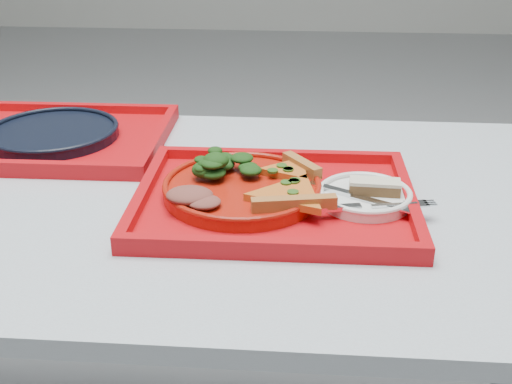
% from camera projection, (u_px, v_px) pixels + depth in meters
% --- Properties ---
extents(table, '(1.60, 0.80, 0.75)m').
position_uv_depth(table, '(188.00, 231.00, 1.13)').
color(table, '#A2AAB6').
rests_on(table, ground).
extents(tray_main, '(0.45, 0.35, 0.01)m').
position_uv_depth(tray_main, '(275.00, 202.00, 1.05)').
color(tray_main, '#B5090E').
rests_on(tray_main, table).
extents(tray_far, '(0.45, 0.35, 0.01)m').
position_uv_depth(tray_far, '(54.00, 140.00, 1.30)').
color(tray_far, '#B5090E').
rests_on(tray_far, table).
extents(dinner_plate, '(0.26, 0.26, 0.02)m').
position_uv_depth(dinner_plate, '(242.00, 190.00, 1.06)').
color(dinner_plate, '#A2170A').
rests_on(dinner_plate, tray_main).
extents(side_plate, '(0.15, 0.15, 0.01)m').
position_uv_depth(side_plate, '(365.00, 198.00, 1.04)').
color(side_plate, white).
rests_on(side_plate, tray_main).
extents(navy_plate, '(0.26, 0.26, 0.02)m').
position_uv_depth(navy_plate, '(53.00, 134.00, 1.30)').
color(navy_plate, black).
rests_on(navy_plate, tray_far).
extents(pizza_slice_a, '(0.15, 0.17, 0.02)m').
position_uv_depth(pizza_slice_a, '(290.00, 193.00, 1.00)').
color(pizza_slice_a, orange).
rests_on(pizza_slice_a, dinner_plate).
extents(pizza_slice_b, '(0.14, 0.14, 0.02)m').
position_uv_depth(pizza_slice_b, '(289.00, 169.00, 1.09)').
color(pizza_slice_b, orange).
rests_on(pizza_slice_b, dinner_plate).
extents(salad_heap, '(0.10, 0.09, 0.05)m').
position_uv_depth(salad_heap, '(227.00, 160.00, 1.09)').
color(salad_heap, black).
rests_on(salad_heap, dinner_plate).
extents(meat_portion, '(0.07, 0.06, 0.02)m').
position_uv_depth(meat_portion, '(190.00, 195.00, 0.99)').
color(meat_portion, brown).
rests_on(meat_portion, dinner_plate).
extents(dessert_bar, '(0.08, 0.04, 0.02)m').
position_uv_depth(dessert_bar, '(375.00, 187.00, 1.03)').
color(dessert_bar, '#472717').
rests_on(dessert_bar, side_plate).
extents(knife, '(0.17, 0.10, 0.01)m').
position_uv_depth(knife, '(361.00, 197.00, 1.02)').
color(knife, silver).
rests_on(knife, side_plate).
extents(fork, '(0.19, 0.06, 0.01)m').
position_uv_depth(fork, '(370.00, 206.00, 0.99)').
color(fork, silver).
rests_on(fork, side_plate).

